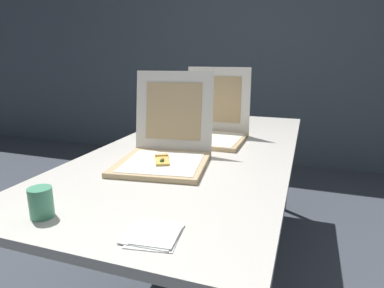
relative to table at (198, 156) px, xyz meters
name	(u,v)px	position (x,y,z in m)	size (l,w,h in m)	color
wall_back	(262,45)	(0.00, 2.18, 0.62)	(10.00, 0.10, 2.60)	#4C5660
table	(198,156)	(0.00, 0.00, 0.00)	(0.96, 2.03, 0.73)	beige
pizza_box_front	(165,151)	(-0.06, -0.29, 0.10)	(0.44, 0.50, 0.40)	tan
pizza_box_middle	(212,130)	(0.02, 0.19, 0.10)	(0.38, 0.38, 0.40)	tan
cup_white_far	(178,125)	(-0.25, 0.36, 0.08)	(0.06, 0.06, 0.06)	white
cup_white_mid	(142,136)	(-0.34, 0.02, 0.08)	(0.06, 0.06, 0.06)	white
cup_printed_front	(41,203)	(-0.20, -0.88, 0.09)	(0.07, 0.07, 0.09)	#4C9E75
napkin_pile	(154,235)	(0.16, -0.87, 0.05)	(0.16, 0.16, 0.01)	white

